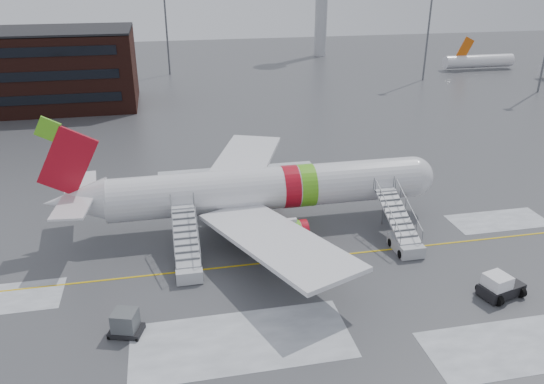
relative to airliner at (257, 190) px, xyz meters
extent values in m
plane|color=#494C4F|center=(2.11, -5.85, -3.42)|extent=(260.00, 260.00, 0.00)
cylinder|color=silver|center=(0.95, 0.00, 0.08)|extent=(28.00, 3.80, 3.80)
sphere|color=silver|center=(14.95, 0.00, 0.08)|extent=(3.80, 3.80, 3.80)
cube|color=black|center=(16.00, 0.00, 0.58)|extent=(1.09, 1.60, 0.97)
cone|color=silver|center=(-15.45, 0.00, 0.33)|extent=(5.20, 3.72, 3.72)
cube|color=#B10D1D|center=(-15.55, 0.00, 3.88)|extent=(5.27, 0.30, 6.09)
cube|color=#62C11E|center=(-16.65, 0.00, 6.68)|extent=(2.16, 0.26, 2.16)
cube|color=silver|center=(-15.25, 2.60, 0.98)|extent=(3.07, 4.85, 0.18)
cube|color=silver|center=(-15.25, -2.60, 0.98)|extent=(3.07, 4.85, 0.18)
cube|color=silver|center=(-0.05, 8.50, -0.52)|extent=(10.72, 15.97, 1.13)
cube|color=silver|center=(-0.05, -8.50, -0.52)|extent=(10.72, 15.97, 1.13)
cylinder|color=silver|center=(1.45, 5.20, -1.87)|extent=(3.40, 2.10, 2.10)
cylinder|color=silver|center=(1.45, -5.20, -1.87)|extent=(3.40, 2.10, 2.10)
cylinder|color=#595B60|center=(12.95, 0.00, -2.52)|extent=(0.20, 0.20, 1.80)
cylinder|color=black|center=(12.95, 0.00, -2.97)|extent=(0.90, 0.56, 0.90)
cylinder|color=black|center=(0.45, 2.40, -2.97)|extent=(0.90, 0.56, 0.90)
cylinder|color=black|center=(0.45, -2.40, -2.97)|extent=(0.90, 0.56, 0.90)
cube|color=#B4B6BB|center=(11.23, -7.30, -2.87)|extent=(2.00, 3.20, 1.00)
cube|color=#B4B6BB|center=(11.23, -5.20, -1.19)|extent=(1.90, 5.87, 2.52)
cube|color=#B4B6BB|center=(11.23, -1.90, -0.02)|extent=(1.90, 1.40, 0.15)
cylinder|color=#595B60|center=(11.23, -2.30, -1.72)|extent=(0.16, 0.16, 3.40)
cylinder|color=black|center=(10.33, -8.30, -3.07)|extent=(0.25, 0.70, 0.70)
cylinder|color=black|center=(12.13, -6.30, -3.07)|extent=(0.25, 0.70, 0.70)
cube|color=silver|center=(-6.70, -7.30, -2.87)|extent=(2.00, 3.20, 1.00)
cube|color=silver|center=(-6.70, -5.20, -1.19)|extent=(1.90, 5.87, 2.52)
cube|color=silver|center=(-6.70, -1.90, -0.02)|extent=(1.90, 1.40, 0.15)
cylinder|color=#595B60|center=(-6.70, -2.30, -1.72)|extent=(0.16, 0.16, 3.40)
cylinder|color=black|center=(-7.60, -8.30, -3.07)|extent=(0.25, 0.70, 0.70)
cylinder|color=black|center=(-5.80, -6.30, -3.07)|extent=(0.25, 0.70, 0.70)
cube|color=black|center=(15.23, -14.63, -2.91)|extent=(3.50, 2.46, 0.79)
cube|color=white|center=(14.68, -14.78, -2.11)|extent=(1.94, 1.94, 1.02)
cube|color=black|center=(14.68, -14.78, -1.72)|extent=(1.69, 1.77, 0.17)
cylinder|color=black|center=(14.34, -15.69, -3.02)|extent=(0.53, 0.85, 0.79)
cylinder|color=black|center=(16.53, -15.11, -3.02)|extent=(0.53, 0.85, 0.79)
cylinder|color=black|center=(13.93, -14.16, -3.02)|extent=(0.53, 0.85, 0.79)
cylinder|color=black|center=(16.12, -13.57, -3.02)|extent=(0.53, 0.85, 0.79)
cube|color=black|center=(-11.09, -13.62, -3.18)|extent=(2.43, 2.07, 0.33)
cube|color=#575B5F|center=(-11.09, -13.62, -2.43)|extent=(1.86, 1.80, 1.41)
cylinder|color=black|center=(-12.03, -14.28, -3.28)|extent=(0.25, 0.32, 0.28)
cylinder|color=black|center=(-10.15, -12.96, -3.28)|extent=(0.25, 0.32, 0.28)
cylinder|color=#595B60|center=(44.11, 56.15, 6.18)|extent=(0.36, 0.36, 19.20)
cylinder|color=#595B60|center=(-5.89, 72.15, 6.18)|extent=(0.36, 0.36, 19.20)
camera|label=1|loc=(-7.45, -42.79, 18.85)|focal=35.00mm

